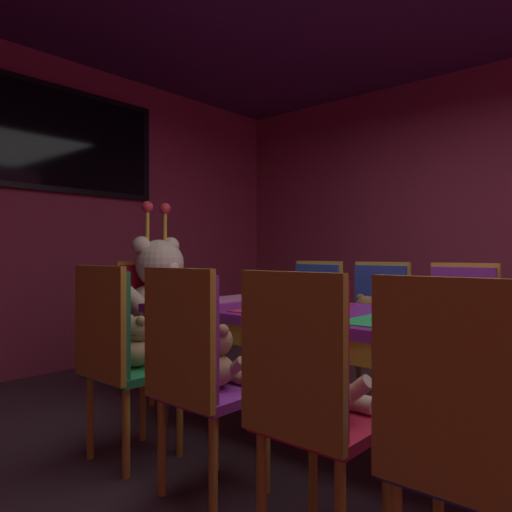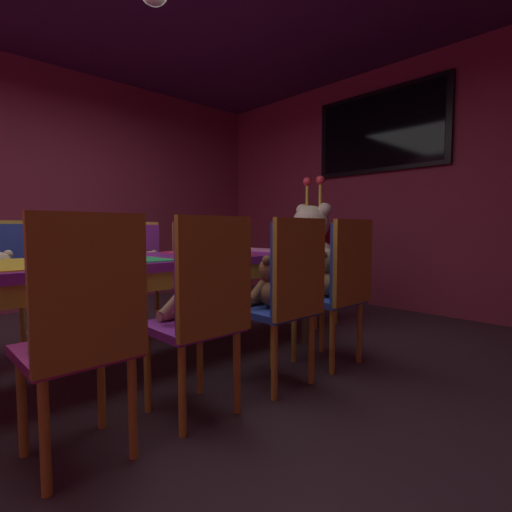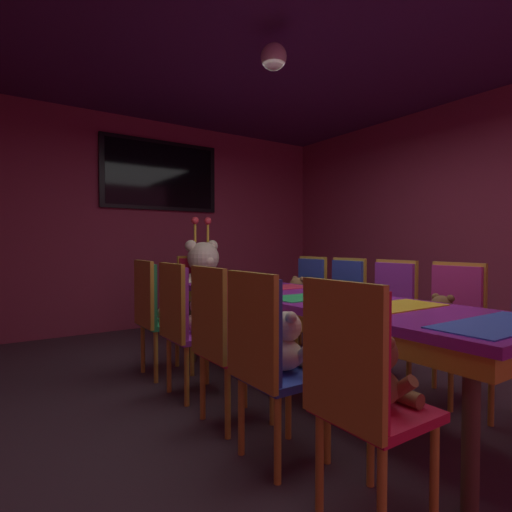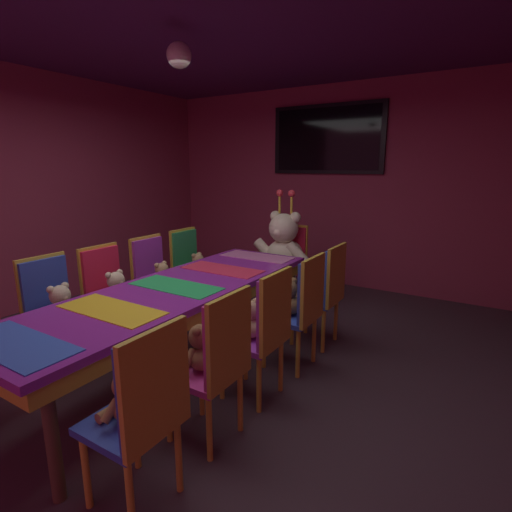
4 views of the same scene
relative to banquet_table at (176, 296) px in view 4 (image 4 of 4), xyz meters
The scene contains 26 objects.
ground_plane 0.66m from the banquet_table, 90.00° to the left, with size 7.90×7.90×0.00m, color #3F2D38.
wall_back 3.29m from the banquet_table, 90.00° to the left, with size 5.20×0.12×2.80m, color #99334C.
ceiling_panel 2.14m from the banquet_table, 90.00° to the left, with size 5.20×6.40×0.04m, color #4C1E4C.
banquet_table is the anchor object (origin of this frame).
chair_left_1 1.02m from the banquet_table, 148.00° to the right, with size 0.42×0.41×0.98m.
teddy_left_1 0.90m from the banquet_table, 143.07° to the right, with size 0.26×0.34×0.32m.
chair_left_2 0.84m from the banquet_table, behind, with size 0.42×0.41×0.98m.
teddy_left_2 0.69m from the banquet_table, behind, with size 0.26×0.34×0.32m.
chair_left_3 1.00m from the banquet_table, 147.06° to the left, with size 0.42×0.41×0.98m.
teddy_left_3 0.88m from the banquet_table, 141.97° to the left, with size 0.23×0.30×0.28m.
chair_left_4 1.40m from the banquet_table, 127.13° to the left, with size 0.42×0.41×0.98m.
teddy_left_4 1.32m from the banquet_table, 122.19° to the left, with size 0.22×0.28×0.27m.
chair_right_0 1.40m from the banquet_table, 53.08° to the right, with size 0.42×0.41×0.98m.
teddy_right_0 1.32m from the banquet_table, 58.03° to the right, with size 0.21×0.27×0.26m.
chair_right_1 1.00m from the banquet_table, 32.66° to the right, with size 0.42×0.41×0.98m.
teddy_right_1 0.88m from the banquet_table, 37.79° to the right, with size 0.25×0.32×0.30m.
chair_right_2 0.84m from the banquet_table, ahead, with size 0.42×0.41×0.98m.
teddy_right_2 0.70m from the banquet_table, ahead, with size 0.24×0.31×0.29m.
chair_right_3 1.04m from the banquet_table, 33.77° to the left, with size 0.42×0.41×0.98m.
teddy_right_3 0.93m from the banquet_table, 38.81° to the left, with size 0.26×0.33×0.31m.
chair_right_4 1.41m from the banquet_table, 51.93° to the left, with size 0.42×0.41×0.98m.
teddy_right_4 1.32m from the banquet_table, 56.93° to the left, with size 0.26×0.34×0.32m.
throne_chair 2.02m from the banquet_table, 90.00° to the left, with size 0.41×0.42×0.98m.
king_teddy_bear 1.85m from the banquet_table, 90.00° to the left, with size 0.75×0.58×0.96m.
wall_tv 3.41m from the banquet_table, 90.00° to the left, with size 1.61×0.06×0.94m.
pendant_light 1.93m from the banquet_table, 116.36° to the left, with size 0.20×0.20×0.20m, color white.
Camera 4 is at (2.16, -2.26, 1.69)m, focal length 27.77 mm.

